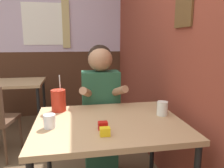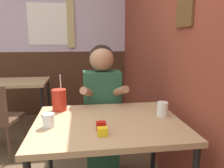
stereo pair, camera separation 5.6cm
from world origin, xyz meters
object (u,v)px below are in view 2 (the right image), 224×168
(background_table, at_px, (20,88))
(person_seated, at_px, (102,106))
(main_table, at_px, (108,130))
(cocktail_pitcher, at_px, (59,100))

(background_table, height_order, person_seated, person_seated)
(main_table, height_order, background_table, same)
(main_table, distance_m, person_seated, 0.54)
(main_table, bearing_deg, background_table, 121.38)
(person_seated, relative_size, cocktail_pitcher, 4.32)
(main_table, relative_size, person_seated, 0.81)
(person_seated, xyz_separation_m, cocktail_pitcher, (-0.37, -0.25, 0.15))
(main_table, relative_size, background_table, 1.37)
(person_seated, bearing_deg, cocktail_pitcher, -145.46)
(cocktail_pitcher, bearing_deg, background_table, 115.51)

